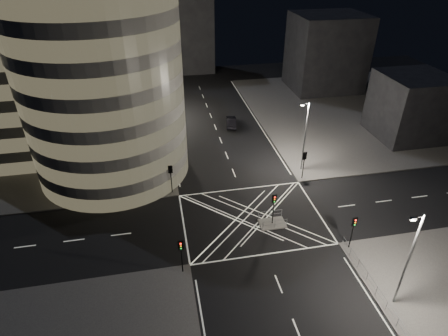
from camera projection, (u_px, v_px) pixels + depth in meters
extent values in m
plane|color=black|center=(252.00, 218.00, 43.92)|extent=(120.00, 120.00, 0.00)
cube|color=#494744|center=(40.00, 136.00, 61.68)|extent=(42.00, 42.00, 0.15)
cube|color=#494744|center=(364.00, 110.00, 71.10)|extent=(42.00, 42.00, 0.15)
cube|color=slate|center=(272.00, 223.00, 42.96)|extent=(3.00, 2.00, 0.15)
cylinder|color=gray|center=(102.00, 83.00, 46.32)|extent=(20.00, 20.00, 25.00)
cube|color=gray|center=(35.00, 65.00, 53.03)|extent=(20.00, 18.00, 25.00)
cube|color=gray|center=(82.00, 44.00, 69.48)|extent=(24.00, 16.00, 22.00)
cube|color=black|center=(326.00, 52.00, 77.45)|extent=(14.00, 12.00, 15.00)
cube|color=black|center=(410.00, 106.00, 59.41)|extent=(10.00, 10.00, 10.00)
cube|color=black|center=(174.00, 33.00, 86.87)|extent=(18.00, 8.00, 18.00)
cylinder|color=black|center=(157.00, 174.00, 48.77)|extent=(0.32, 0.32, 3.30)
ellipsoid|color=black|center=(155.00, 156.00, 47.36)|extent=(3.74, 3.74, 4.30)
cylinder|color=black|center=(155.00, 149.00, 53.59)|extent=(0.32, 0.32, 4.01)
ellipsoid|color=black|center=(153.00, 128.00, 51.80)|extent=(4.98, 4.98, 5.73)
cylinder|color=black|center=(154.00, 132.00, 58.69)|extent=(0.32, 0.32, 3.60)
ellipsoid|color=black|center=(152.00, 114.00, 57.04)|extent=(4.81, 4.81, 5.54)
cylinder|color=black|center=(153.00, 117.00, 63.67)|extent=(0.32, 0.32, 3.71)
ellipsoid|color=black|center=(151.00, 99.00, 62.02)|extent=(4.58, 4.58, 5.27)
cylinder|color=black|center=(152.00, 106.00, 68.89)|extent=(0.32, 0.32, 2.87)
ellipsoid|color=black|center=(150.00, 92.00, 67.50)|extent=(4.36, 4.36, 5.02)
cylinder|color=black|center=(171.00, 182.00, 47.29)|extent=(0.12, 0.12, 3.00)
cube|color=black|center=(170.00, 169.00, 46.26)|extent=(0.28, 0.22, 0.90)
cube|color=black|center=(170.00, 169.00, 46.26)|extent=(0.55, 0.04, 1.10)
cylinder|color=black|center=(182.00, 260.00, 35.96)|extent=(0.12, 0.12, 3.00)
cube|color=black|center=(181.00, 245.00, 34.93)|extent=(0.28, 0.22, 0.90)
cube|color=black|center=(181.00, 245.00, 34.93)|extent=(0.55, 0.04, 1.10)
cylinder|color=black|center=(303.00, 168.00, 50.15)|extent=(0.12, 0.12, 3.00)
cube|color=black|center=(305.00, 156.00, 49.12)|extent=(0.28, 0.22, 0.90)
cube|color=black|center=(305.00, 156.00, 49.12)|extent=(0.55, 0.04, 1.10)
cylinder|color=black|center=(351.00, 236.00, 38.81)|extent=(0.12, 0.12, 3.00)
cube|color=black|center=(355.00, 222.00, 37.78)|extent=(0.28, 0.22, 0.90)
cube|color=black|center=(355.00, 222.00, 37.78)|extent=(0.55, 0.04, 1.10)
cylinder|color=black|center=(273.00, 213.00, 42.13)|extent=(0.12, 0.12, 3.00)
cube|color=black|center=(274.00, 199.00, 41.10)|extent=(0.28, 0.22, 0.90)
cube|color=black|center=(274.00, 199.00, 41.10)|extent=(0.55, 0.04, 1.10)
cylinder|color=slate|center=(161.00, 140.00, 49.67)|extent=(0.20, 0.20, 10.00)
cylinder|color=slate|center=(162.00, 105.00, 47.18)|extent=(0.90, 0.10, 0.10)
cube|color=slate|center=(165.00, 106.00, 47.30)|extent=(0.50, 0.25, 0.18)
cube|color=white|center=(165.00, 107.00, 47.36)|extent=(0.42, 0.20, 0.05)
cylinder|color=slate|center=(156.00, 92.00, 64.67)|extent=(0.20, 0.20, 10.00)
cylinder|color=slate|center=(156.00, 64.00, 62.18)|extent=(0.90, 0.10, 0.10)
cube|color=slate|center=(159.00, 65.00, 62.31)|extent=(0.50, 0.25, 0.18)
cube|color=white|center=(159.00, 65.00, 62.37)|extent=(0.42, 0.20, 0.05)
cylinder|color=slate|center=(305.00, 137.00, 50.25)|extent=(0.20, 0.20, 10.00)
cylinder|color=slate|center=(306.00, 104.00, 47.61)|extent=(0.90, 0.10, 0.10)
cube|color=slate|center=(302.00, 105.00, 47.59)|extent=(0.50, 0.25, 0.18)
cube|color=white|center=(302.00, 105.00, 47.65)|extent=(0.42, 0.20, 0.05)
cylinder|color=slate|center=(408.00, 262.00, 31.08)|extent=(0.20, 0.20, 10.00)
cylinder|color=slate|center=(419.00, 217.00, 28.44)|extent=(0.90, 0.10, 0.10)
cube|color=slate|center=(413.00, 219.00, 28.42)|extent=(0.50, 0.25, 0.18)
cube|color=white|center=(413.00, 220.00, 28.48)|extent=(0.42, 0.20, 0.05)
cube|color=slate|center=(372.00, 283.00, 34.77)|extent=(0.06, 11.70, 1.10)
cube|color=slate|center=(275.00, 224.00, 41.88)|extent=(2.80, 0.06, 1.10)
cube|color=slate|center=(270.00, 214.00, 43.38)|extent=(2.80, 0.06, 1.10)
imported|color=black|center=(231.00, 122.00, 64.79)|extent=(2.44, 4.96, 1.56)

